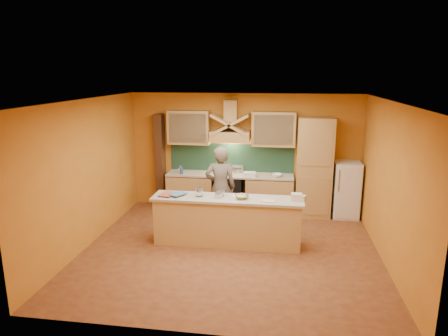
# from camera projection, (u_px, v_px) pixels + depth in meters

# --- Properties ---
(floor) EXTENTS (5.50, 5.00, 0.01)m
(floor) POSITION_uv_depth(u_px,v_px,m) (230.00, 250.00, 7.54)
(floor) COLOR brown
(floor) RESTS_ON ground
(ceiling) EXTENTS (5.50, 5.00, 0.01)m
(ceiling) POSITION_uv_depth(u_px,v_px,m) (231.00, 101.00, 6.88)
(ceiling) COLOR white
(ceiling) RESTS_ON wall_back
(wall_back) EXTENTS (5.50, 0.02, 2.80)m
(wall_back) POSITION_uv_depth(u_px,v_px,m) (244.00, 152.00, 9.61)
(wall_back) COLOR orange
(wall_back) RESTS_ON floor
(wall_front) EXTENTS (5.50, 0.02, 2.80)m
(wall_front) POSITION_uv_depth(u_px,v_px,m) (204.00, 233.00, 4.80)
(wall_front) COLOR orange
(wall_front) RESTS_ON floor
(wall_left) EXTENTS (0.02, 5.00, 2.80)m
(wall_left) POSITION_uv_depth(u_px,v_px,m) (87.00, 173.00, 7.59)
(wall_left) COLOR orange
(wall_left) RESTS_ON floor
(wall_right) EXTENTS (0.02, 5.00, 2.80)m
(wall_right) POSITION_uv_depth(u_px,v_px,m) (390.00, 185.00, 6.82)
(wall_right) COLOR orange
(wall_right) RESTS_ON floor
(base_cabinet_left) EXTENTS (1.10, 0.60, 0.86)m
(base_cabinet_left) POSITION_uv_depth(u_px,v_px,m) (191.00, 192.00, 9.73)
(base_cabinet_left) COLOR tan
(base_cabinet_left) RESTS_ON floor
(base_cabinet_right) EXTENTS (1.10, 0.60, 0.86)m
(base_cabinet_right) POSITION_uv_depth(u_px,v_px,m) (269.00, 195.00, 9.46)
(base_cabinet_right) COLOR tan
(base_cabinet_right) RESTS_ON floor
(counter_top) EXTENTS (3.00, 0.62, 0.04)m
(counter_top) POSITION_uv_depth(u_px,v_px,m) (230.00, 175.00, 9.48)
(counter_top) COLOR #BBB19E
(counter_top) RESTS_ON base_cabinet_left
(stove) EXTENTS (0.60, 0.58, 0.90)m
(stove) POSITION_uv_depth(u_px,v_px,m) (230.00, 193.00, 9.59)
(stove) COLOR black
(stove) RESTS_ON floor
(backsplash) EXTENTS (3.00, 0.03, 0.70)m
(backsplash) POSITION_uv_depth(u_px,v_px,m) (231.00, 158.00, 9.68)
(backsplash) COLOR #193829
(backsplash) RESTS_ON wall_back
(range_hood) EXTENTS (0.92, 0.50, 0.24)m
(range_hood) POSITION_uv_depth(u_px,v_px,m) (230.00, 136.00, 9.32)
(range_hood) COLOR tan
(range_hood) RESTS_ON wall_back
(hood_chimney) EXTENTS (0.30, 0.30, 0.50)m
(hood_chimney) POSITION_uv_depth(u_px,v_px,m) (231.00, 111.00, 9.28)
(hood_chimney) COLOR tan
(hood_chimney) RESTS_ON wall_back
(upper_cabinet_left) EXTENTS (1.00, 0.35, 0.80)m
(upper_cabinet_left) POSITION_uv_depth(u_px,v_px,m) (189.00, 127.00, 9.49)
(upper_cabinet_left) COLOR tan
(upper_cabinet_left) RESTS_ON wall_back
(upper_cabinet_right) EXTENTS (1.00, 0.35, 0.80)m
(upper_cabinet_right) POSITION_uv_depth(u_px,v_px,m) (274.00, 129.00, 9.21)
(upper_cabinet_right) COLOR tan
(upper_cabinet_right) RESTS_ON wall_back
(pantry_column) EXTENTS (0.80, 0.60, 2.30)m
(pantry_column) POSITION_uv_depth(u_px,v_px,m) (314.00, 167.00, 9.15)
(pantry_column) COLOR tan
(pantry_column) RESTS_ON floor
(fridge) EXTENTS (0.58, 0.60, 1.30)m
(fridge) POSITION_uv_depth(u_px,v_px,m) (346.00, 190.00, 9.16)
(fridge) COLOR white
(fridge) RESTS_ON floor
(trim_column_left) EXTENTS (0.20, 0.30, 2.30)m
(trim_column_left) POSITION_uv_depth(u_px,v_px,m) (160.00, 161.00, 9.82)
(trim_column_left) COLOR #472816
(trim_column_left) RESTS_ON floor
(island_body) EXTENTS (2.80, 0.55, 0.88)m
(island_body) POSITION_uv_depth(u_px,v_px,m) (227.00, 222.00, 7.74)
(island_body) COLOR #E1BA73
(island_body) RESTS_ON floor
(island_top) EXTENTS (2.90, 0.62, 0.05)m
(island_top) POSITION_uv_depth(u_px,v_px,m) (227.00, 199.00, 7.62)
(island_top) COLOR #BBB19E
(island_top) RESTS_ON island_body
(person) EXTENTS (0.71, 0.53, 1.78)m
(person) POSITION_uv_depth(u_px,v_px,m) (220.00, 187.00, 8.48)
(person) COLOR #70665B
(person) RESTS_ON floor
(pot_large) EXTENTS (0.27, 0.27, 0.16)m
(pot_large) POSITION_uv_depth(u_px,v_px,m) (227.00, 172.00, 9.40)
(pot_large) COLOR silver
(pot_large) RESTS_ON stove
(pot_small) EXTENTS (0.21, 0.21, 0.13)m
(pot_small) POSITION_uv_depth(u_px,v_px,m) (237.00, 171.00, 9.61)
(pot_small) COLOR #AFAEB5
(pot_small) RESTS_ON stove
(soap_bottle_a) EXTENTS (0.09, 0.10, 0.17)m
(soap_bottle_a) POSITION_uv_depth(u_px,v_px,m) (180.00, 169.00, 9.58)
(soap_bottle_a) COLOR beige
(soap_bottle_a) RESTS_ON counter_top
(soap_bottle_b) EXTENTS (0.09, 0.09, 0.22)m
(soap_bottle_b) POSITION_uv_depth(u_px,v_px,m) (182.00, 170.00, 9.45)
(soap_bottle_b) COLOR #2F4682
(soap_bottle_b) RESTS_ON counter_top
(bowl_back) EXTENTS (0.28, 0.28, 0.07)m
(bowl_back) POSITION_uv_depth(u_px,v_px,m) (277.00, 175.00, 9.22)
(bowl_back) COLOR white
(bowl_back) RESTS_ON counter_top
(dish_rack) EXTENTS (0.28, 0.23, 0.10)m
(dish_rack) POSITION_uv_depth(u_px,v_px,m) (250.00, 174.00, 9.26)
(dish_rack) COLOR white
(dish_rack) RESTS_ON counter_top
(book_lower) EXTENTS (0.32, 0.38, 0.03)m
(book_lower) POSITION_uv_depth(u_px,v_px,m) (161.00, 194.00, 7.81)
(book_lower) COLOR #AE4A3E
(book_lower) RESTS_ON island_top
(book_upper) EXTENTS (0.36, 0.39, 0.02)m
(book_upper) POSITION_uv_depth(u_px,v_px,m) (174.00, 193.00, 7.81)
(book_upper) COLOR teal
(book_upper) RESTS_ON island_top
(jar_large) EXTENTS (0.14, 0.14, 0.18)m
(jar_large) POSITION_uv_depth(u_px,v_px,m) (199.00, 192.00, 7.68)
(jar_large) COLOR white
(jar_large) RESTS_ON island_top
(jar_small) EXTENTS (0.12, 0.12, 0.14)m
(jar_small) POSITION_uv_depth(u_px,v_px,m) (221.00, 193.00, 7.70)
(jar_small) COLOR white
(jar_small) RESTS_ON island_top
(kitchen_scale) EXTENTS (0.14, 0.14, 0.10)m
(kitchen_scale) POSITION_uv_depth(u_px,v_px,m) (218.00, 196.00, 7.57)
(kitchen_scale) COLOR silver
(kitchen_scale) RESTS_ON island_top
(mixing_bowl) EXTENTS (0.32, 0.32, 0.07)m
(mixing_bowl) POSITION_uv_depth(u_px,v_px,m) (241.00, 197.00, 7.57)
(mixing_bowl) COLOR silver
(mixing_bowl) RESTS_ON island_top
(cloth) EXTENTS (0.27, 0.22, 0.02)m
(cloth) POSITION_uv_depth(u_px,v_px,m) (268.00, 201.00, 7.40)
(cloth) COLOR beige
(cloth) RESTS_ON island_top
(grocery_bag_a) EXTENTS (0.21, 0.17, 0.13)m
(grocery_bag_a) POSITION_uv_depth(u_px,v_px,m) (297.00, 197.00, 7.44)
(grocery_bag_a) COLOR beige
(grocery_bag_a) RESTS_ON island_top
(grocery_bag_b) EXTENTS (0.21, 0.18, 0.11)m
(grocery_bag_b) POSITION_uv_depth(u_px,v_px,m) (301.00, 198.00, 7.42)
(grocery_bag_b) COLOR beige
(grocery_bag_b) RESTS_ON island_top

